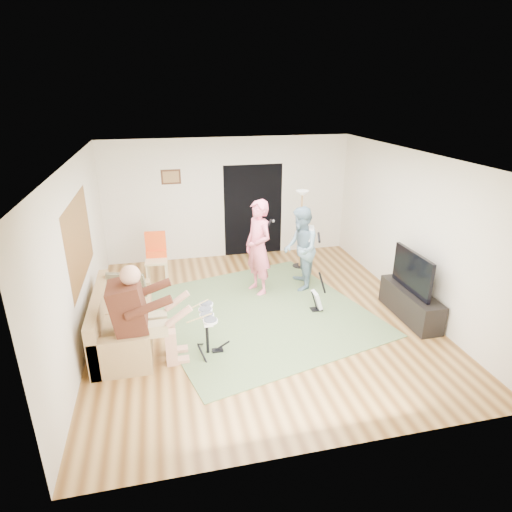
{
  "coord_description": "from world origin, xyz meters",
  "views": [
    {
      "loc": [
        -1.5,
        -6.3,
        3.67
      ],
      "look_at": [
        0.0,
        0.3,
        1.01
      ],
      "focal_mm": 30.0,
      "sensor_mm": 36.0,
      "label": 1
    }
  ],
  "objects_px": {
    "dining_chair": "(157,265)",
    "singer": "(258,248)",
    "sofa": "(119,325)",
    "guitar_spare": "(317,300)",
    "tv_cabinet": "(410,304)",
    "drum_kit": "(207,335)",
    "guitarist": "(301,249)",
    "torchiere_lamp": "(301,216)",
    "television": "(412,272)"
  },
  "relations": [
    {
      "from": "dining_chair",
      "to": "singer",
      "type": "bearing_deg",
      "value": -22.07
    },
    {
      "from": "dining_chair",
      "to": "tv_cabinet",
      "type": "height_order",
      "value": "dining_chair"
    },
    {
      "from": "sofa",
      "to": "guitarist",
      "type": "bearing_deg",
      "value": 20.0
    },
    {
      "from": "sofa",
      "to": "guitarist",
      "type": "distance_m",
      "value": 3.57
    },
    {
      "from": "guitar_spare",
      "to": "dining_chair",
      "type": "distance_m",
      "value": 3.32
    },
    {
      "from": "guitar_spare",
      "to": "television",
      "type": "relative_size",
      "value": 0.69
    },
    {
      "from": "sofa",
      "to": "torchiere_lamp",
      "type": "bearing_deg",
      "value": 31.09
    },
    {
      "from": "drum_kit",
      "to": "torchiere_lamp",
      "type": "xyz_separation_m",
      "value": [
        2.36,
        2.85,
        0.85
      ]
    },
    {
      "from": "drum_kit",
      "to": "television",
      "type": "height_order",
      "value": "television"
    },
    {
      "from": "drum_kit",
      "to": "dining_chair",
      "type": "bearing_deg",
      "value": 103.9
    },
    {
      "from": "guitar_spare",
      "to": "tv_cabinet",
      "type": "distance_m",
      "value": 1.57
    },
    {
      "from": "sofa",
      "to": "drum_kit",
      "type": "height_order",
      "value": "sofa"
    },
    {
      "from": "drum_kit",
      "to": "torchiere_lamp",
      "type": "relative_size",
      "value": 0.42
    },
    {
      "from": "sofa",
      "to": "dining_chair",
      "type": "relative_size",
      "value": 1.98
    },
    {
      "from": "singer",
      "to": "guitar_spare",
      "type": "bearing_deg",
      "value": 19.96
    },
    {
      "from": "drum_kit",
      "to": "television",
      "type": "bearing_deg",
      "value": 5.28
    },
    {
      "from": "sofa",
      "to": "tv_cabinet",
      "type": "height_order",
      "value": "sofa"
    },
    {
      "from": "sofa",
      "to": "singer",
      "type": "xyz_separation_m",
      "value": [
        2.49,
        1.2,
        0.64
      ]
    },
    {
      "from": "drum_kit",
      "to": "guitar_spare",
      "type": "bearing_deg",
      "value": 23.53
    },
    {
      "from": "singer",
      "to": "dining_chair",
      "type": "xyz_separation_m",
      "value": [
        -1.88,
        0.93,
        -0.55
      ]
    },
    {
      "from": "guitar_spare",
      "to": "dining_chair",
      "type": "relative_size",
      "value": 0.73
    },
    {
      "from": "guitarist",
      "to": "tv_cabinet",
      "type": "distance_m",
      "value": 2.2
    },
    {
      "from": "dining_chair",
      "to": "television",
      "type": "distance_m",
      "value": 4.84
    },
    {
      "from": "drum_kit",
      "to": "singer",
      "type": "bearing_deg",
      "value": 57.11
    },
    {
      "from": "torchiere_lamp",
      "to": "singer",
      "type": "bearing_deg",
      "value": -139.34
    },
    {
      "from": "sofa",
      "to": "drum_kit",
      "type": "relative_size",
      "value": 2.78
    },
    {
      "from": "singer",
      "to": "tv_cabinet",
      "type": "xyz_separation_m",
      "value": [
        2.3,
        -1.53,
        -0.65
      ]
    },
    {
      "from": "sofa",
      "to": "singer",
      "type": "bearing_deg",
      "value": 25.78
    },
    {
      "from": "drum_kit",
      "to": "dining_chair",
      "type": "xyz_separation_m",
      "value": [
        -0.69,
        2.78,
        0.05
      ]
    },
    {
      "from": "drum_kit",
      "to": "guitarist",
      "type": "xyz_separation_m",
      "value": [
        2.03,
        1.86,
        0.5
      ]
    },
    {
      "from": "guitar_spare",
      "to": "television",
      "type": "bearing_deg",
      "value": -21.83
    },
    {
      "from": "dining_chair",
      "to": "drum_kit",
      "type": "bearing_deg",
      "value": -71.99
    },
    {
      "from": "drum_kit",
      "to": "tv_cabinet",
      "type": "distance_m",
      "value": 3.52
    },
    {
      "from": "torchiere_lamp",
      "to": "tv_cabinet",
      "type": "bearing_deg",
      "value": -65.8
    },
    {
      "from": "guitar_spare",
      "to": "drum_kit",
      "type": "bearing_deg",
      "value": -156.47
    },
    {
      "from": "tv_cabinet",
      "to": "torchiere_lamp",
      "type": "bearing_deg",
      "value": 114.2
    },
    {
      "from": "drum_kit",
      "to": "television",
      "type": "xyz_separation_m",
      "value": [
        3.45,
        0.32,
        0.54
      ]
    },
    {
      "from": "torchiere_lamp",
      "to": "guitar_spare",
      "type": "bearing_deg",
      "value": -99.45
    },
    {
      "from": "guitarist",
      "to": "torchiere_lamp",
      "type": "bearing_deg",
      "value": 172.59
    },
    {
      "from": "singer",
      "to": "guitarist",
      "type": "height_order",
      "value": "singer"
    },
    {
      "from": "tv_cabinet",
      "to": "television",
      "type": "relative_size",
      "value": 1.32
    },
    {
      "from": "sofa",
      "to": "guitarist",
      "type": "relative_size",
      "value": 1.23
    },
    {
      "from": "drum_kit",
      "to": "torchiere_lamp",
      "type": "distance_m",
      "value": 3.8
    },
    {
      "from": "tv_cabinet",
      "to": "television",
      "type": "xyz_separation_m",
      "value": [
        -0.05,
        0.0,
        0.6
      ]
    },
    {
      "from": "guitarist",
      "to": "television",
      "type": "height_order",
      "value": "guitarist"
    },
    {
      "from": "torchiere_lamp",
      "to": "dining_chair",
      "type": "bearing_deg",
      "value": -178.59
    },
    {
      "from": "sofa",
      "to": "guitar_spare",
      "type": "relative_size",
      "value": 2.72
    },
    {
      "from": "sofa",
      "to": "guitarist",
      "type": "height_order",
      "value": "guitarist"
    },
    {
      "from": "guitarist",
      "to": "television",
      "type": "bearing_deg",
      "value": 53.99
    },
    {
      "from": "drum_kit",
      "to": "television",
      "type": "distance_m",
      "value": 3.51
    }
  ]
}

